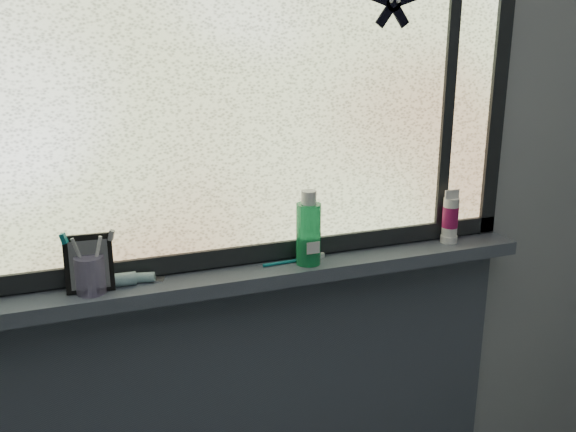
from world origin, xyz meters
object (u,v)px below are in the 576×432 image
Objects in this scene: toothbrush_cup at (90,275)px; mouthwash_bottle at (309,228)px; vanity_mirror at (89,263)px; cream_tube at (450,215)px.

toothbrush_cup is 0.56× the size of mouthwash_bottle.
toothbrush_cup is 0.59m from mouthwash_bottle.
mouthwash_bottle is (0.59, -0.00, 0.06)m from toothbrush_cup.
vanity_mirror is at bearing 89.65° from toothbrush_cup.
vanity_mirror and cream_tube have the same top height.
mouthwash_bottle is 0.48m from cream_tube.
mouthwash_bottle is at bearing -177.85° from cream_tube.
mouthwash_bottle reaches higher than cream_tube.
cream_tube is at bearing 2.15° from mouthwash_bottle.
mouthwash_bottle is at bearing 2.90° from vanity_mirror.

